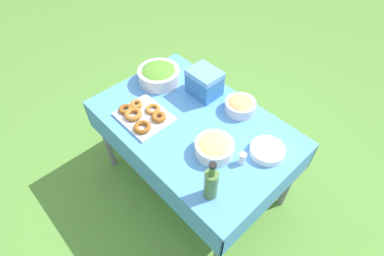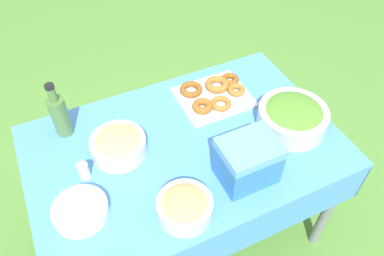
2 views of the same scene
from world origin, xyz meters
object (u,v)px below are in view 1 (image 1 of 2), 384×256
object	(u,v)px
olive_oil_bottle	(211,183)
bread_bowl	(240,105)
pasta_bowl	(214,147)
donut_platter	(143,116)
cooler_box	(204,83)
salad_bowl	(159,74)
plate_stack	(267,151)

from	to	relation	value
olive_oil_bottle	bread_bowl	bearing A→B (deg)	117.34
pasta_bowl	olive_oil_bottle	size ratio (longest dim) A/B	0.85
donut_platter	bread_bowl	distance (m)	0.67
olive_oil_bottle	pasta_bowl	bearing A→B (deg)	129.95
pasta_bowl	olive_oil_bottle	world-z (taller)	olive_oil_bottle
pasta_bowl	donut_platter	bearing A→B (deg)	-165.39
cooler_box	bread_bowl	bearing A→B (deg)	9.99
salad_bowl	donut_platter	bearing A→B (deg)	-55.41
donut_platter	plate_stack	xyz separation A→B (m)	(0.77, 0.37, 0.00)
pasta_bowl	plate_stack	xyz separation A→B (m)	(0.23, 0.23, -0.03)
olive_oil_bottle	cooler_box	bearing A→B (deg)	137.53
plate_stack	donut_platter	bearing A→B (deg)	-154.14
salad_bowl	bread_bowl	size ratio (longest dim) A/B	1.48
plate_stack	bread_bowl	size ratio (longest dim) A/B	0.99
olive_oil_bottle	plate_stack	bearing A→B (deg)	85.08
salad_bowl	bread_bowl	distance (m)	0.67
salad_bowl	bread_bowl	xyz separation A→B (m)	(0.63, 0.20, -0.02)
bread_bowl	olive_oil_bottle	bearing A→B (deg)	-62.66
donut_platter	cooler_box	size ratio (longest dim) A/B	1.56
plate_stack	cooler_box	bearing A→B (deg)	170.32
pasta_bowl	bread_bowl	bearing A→B (deg)	108.52
salad_bowl	bread_bowl	bearing A→B (deg)	17.92
salad_bowl	pasta_bowl	bearing A→B (deg)	-14.02
plate_stack	cooler_box	size ratio (longest dim) A/B	0.93
salad_bowl	donut_platter	xyz separation A→B (m)	(0.23, -0.33, -0.04)
plate_stack	bread_bowl	distance (m)	0.40
pasta_bowl	olive_oil_bottle	distance (m)	0.30
plate_stack	olive_oil_bottle	world-z (taller)	olive_oil_bottle
donut_platter	cooler_box	bearing A→B (deg)	77.74
plate_stack	cooler_box	world-z (taller)	cooler_box
cooler_box	pasta_bowl	bearing A→B (deg)	-38.45
bread_bowl	cooler_box	bearing A→B (deg)	-170.01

